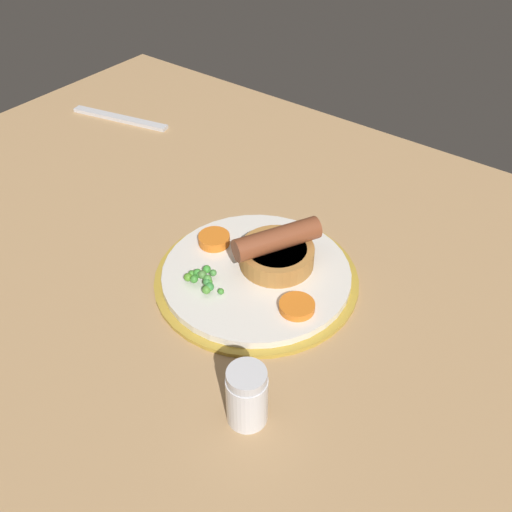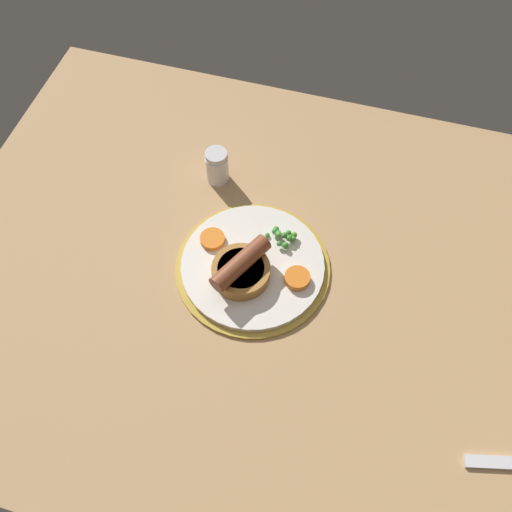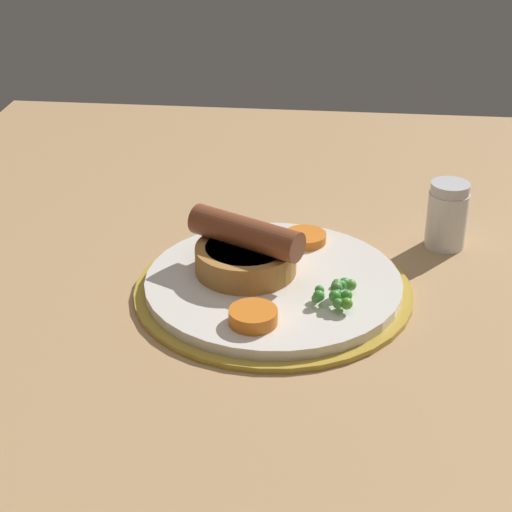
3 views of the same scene
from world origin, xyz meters
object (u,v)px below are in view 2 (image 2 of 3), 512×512
Objects in this scene: carrot_slice_2 at (297,278)px; salt_shaker at (217,166)px; pea_pile at (283,236)px; carrot_slice_0 at (212,239)px; dinner_plate at (253,266)px; sausage_pudding at (241,269)px.

salt_shaker is (17.58, -16.07, 1.16)cm from carrot_slice_2.
carrot_slice_0 is (10.44, 3.15, -0.57)cm from pea_pile.
pea_pile is 1.26× the size of carrot_slice_0.
salt_shaker reaches higher than carrot_slice_2.
carrot_slice_0 is at bearing -17.76° from dinner_plate.
dinner_plate is at bearing -6.93° from carrot_slice_2.
carrot_slice_2 is at bearing 137.57° from salt_shaker.
carrot_slice_2 is at bearing 121.05° from pea_pile.
carrot_slice_0 is 0.61× the size of salt_shaker.
salt_shaker is (9.40, -17.67, -0.16)cm from sausage_pudding.
pea_pile is at bearing -121.53° from dinner_plate.
carrot_slice_2 is (-7.12, 0.86, 1.42)cm from dinner_plate.
sausage_pudding reaches higher than carrot_slice_0.
pea_pile reaches higher than dinner_plate.
carrot_slice_0 is 13.42cm from salt_shaker.
pea_pile is 16.93cm from salt_shaker.
sausage_pudding is at bearing 60.88° from pea_pile.
sausage_pudding is (1.06, 2.46, 2.74)cm from dinner_plate.
pea_pile is at bearing 144.65° from salt_shaker.
dinner_plate is 2.30× the size of sausage_pudding.
sausage_pudding is 1.62× the size of salt_shaker.
sausage_pudding is 2.12× the size of pea_pile.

